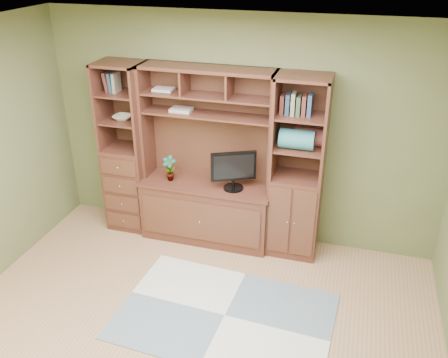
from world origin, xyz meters
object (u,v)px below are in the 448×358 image
(right_tower, at_px, (297,170))
(monitor, at_px, (234,164))
(left_tower, at_px, (126,149))
(center_hutch, at_px, (206,160))

(right_tower, xyz_separation_m, monitor, (-0.69, -0.07, 0.01))
(left_tower, distance_m, monitor, 1.34)
(center_hutch, distance_m, monitor, 0.34)
(left_tower, bearing_deg, right_tower, 0.00)
(right_tower, bearing_deg, center_hutch, -177.77)
(right_tower, relative_size, monitor, 3.32)
(left_tower, relative_size, monitor, 3.32)
(center_hutch, height_order, left_tower, same)
(monitor, bearing_deg, left_tower, 151.29)
(left_tower, height_order, right_tower, same)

